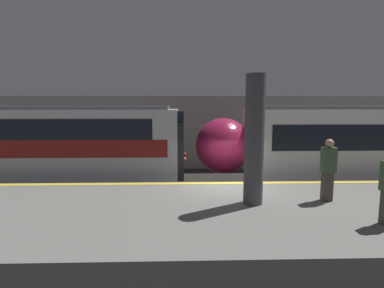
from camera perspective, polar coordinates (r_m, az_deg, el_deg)
name	(u,v)px	position (r m, az deg, el deg)	size (l,w,h in m)	color
ground_plane	(226,211)	(11.06, 6.55, -12.59)	(120.00, 120.00, 0.00)	#282623
platform	(241,227)	(8.42, 9.29, -15.36)	(40.00, 5.34, 1.08)	slate
station_rear_barrier	(209,133)	(17.70, 3.30, 2.17)	(50.00, 0.15, 4.29)	#9E998E
support_pillar_near	(254,140)	(8.27, 11.79, 0.73)	(0.53, 0.53, 3.54)	#47474C
person_walking	(328,168)	(9.30, 24.50, -4.21)	(0.38, 0.24, 1.77)	#473D33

